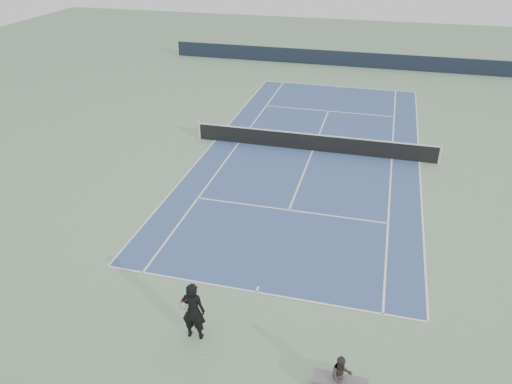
% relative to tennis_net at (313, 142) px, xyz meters
% --- Properties ---
extents(ground, '(80.00, 80.00, 0.00)m').
position_rel_tennis_net_xyz_m(ground, '(0.00, 0.00, -0.50)').
color(ground, gray).
extents(court_surface, '(10.97, 23.77, 0.01)m').
position_rel_tennis_net_xyz_m(court_surface, '(0.00, 0.00, -0.50)').
color(court_surface, '#375183').
rests_on(court_surface, ground).
extents(tennis_net, '(12.90, 0.10, 1.07)m').
position_rel_tennis_net_xyz_m(tennis_net, '(0.00, 0.00, 0.00)').
color(tennis_net, silver).
rests_on(tennis_net, ground).
extents(windscreen_far, '(30.00, 0.25, 1.20)m').
position_rel_tennis_net_xyz_m(windscreen_far, '(0.00, 17.88, 0.10)').
color(windscreen_far, black).
rests_on(windscreen_far, ground).
extents(tennis_player, '(0.83, 0.56, 1.96)m').
position_rel_tennis_net_xyz_m(tennis_player, '(-1.26, -14.24, 0.48)').
color(tennis_player, black).
rests_on(tennis_player, ground).
extents(tennis_ball, '(0.07, 0.07, 0.07)m').
position_rel_tennis_net_xyz_m(tennis_ball, '(-0.77, -15.03, -0.47)').
color(tennis_ball, yellow).
rests_on(tennis_ball, ground).
extents(spectator_bench, '(1.49, 0.96, 1.22)m').
position_rel_tennis_net_xyz_m(spectator_bench, '(3.11, -15.16, -0.07)').
color(spectator_bench, slate).
rests_on(spectator_bench, ground).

